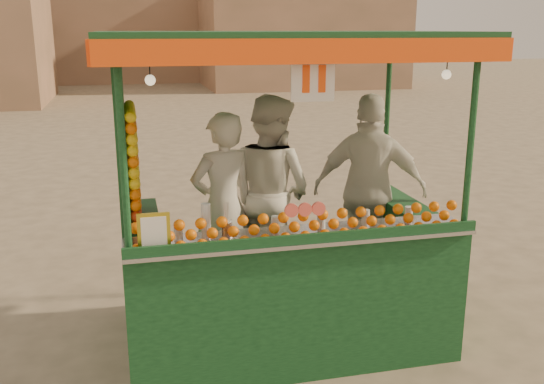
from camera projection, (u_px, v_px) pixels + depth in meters
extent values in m
plane|color=brown|center=(285.00, 344.00, 5.28)|extent=(90.00, 90.00, 0.00)
cube|color=#A3775C|center=(299.00, 32.00, 28.74)|extent=(9.00, 6.00, 5.00)
cube|color=#A3775C|center=(105.00, 12.00, 32.08)|extent=(14.00, 7.00, 7.00)
cube|color=#0E3418|center=(281.00, 317.00, 5.43)|extent=(2.66, 1.63, 0.31)
cylinder|color=black|center=(178.00, 325.00, 5.22)|extent=(0.37, 0.10, 0.37)
cylinder|color=black|center=(377.00, 304.00, 5.63)|extent=(0.37, 0.10, 0.37)
cube|color=#0E3418|center=(303.00, 289.00, 4.67)|extent=(2.66, 0.31, 0.82)
cube|color=#0E3418|center=(144.00, 266.00, 5.12)|extent=(0.31, 1.33, 0.82)
cube|color=#0E3418|center=(400.00, 244.00, 5.65)|extent=(0.31, 1.33, 0.82)
cube|color=#B2B2B7|center=(302.00, 236.00, 4.58)|extent=(2.66, 0.47, 0.03)
cylinder|color=#0E3418|center=(123.00, 157.00, 3.99)|extent=(0.05, 0.05, 1.43)
cylinder|color=#0E3418|center=(471.00, 141.00, 4.57)|extent=(0.05, 0.05, 1.43)
cylinder|color=#0E3418|center=(122.00, 123.00, 5.43)|extent=(0.05, 0.05, 1.43)
cylinder|color=#0E3418|center=(387.00, 114.00, 6.00)|extent=(0.05, 0.05, 1.43)
cube|color=#0E3418|center=(282.00, 37.00, 4.80)|extent=(2.86, 1.84, 0.08)
cube|color=#FE4B0E|center=(317.00, 51.00, 3.96)|extent=(2.86, 0.04, 0.16)
cube|color=#FE4B0E|center=(258.00, 44.00, 5.68)|extent=(2.86, 0.04, 0.16)
cube|color=#FE4B0E|center=(96.00, 49.00, 4.50)|extent=(0.04, 1.84, 0.16)
cube|color=#FE4B0E|center=(445.00, 46.00, 5.14)|extent=(0.04, 1.84, 0.16)
cylinder|color=#ED5648|center=(305.00, 209.00, 4.39)|extent=(0.10, 0.03, 0.10)
cube|color=gold|center=(154.00, 233.00, 4.17)|extent=(0.22, 0.02, 0.29)
cube|color=white|center=(313.00, 79.00, 4.08)|extent=(0.31, 0.02, 0.31)
sphere|color=#FFE5B2|center=(150.00, 80.00, 3.97)|extent=(0.07, 0.07, 0.07)
sphere|color=#FFE5B2|center=(446.00, 75.00, 4.46)|extent=(0.07, 0.07, 0.07)
imported|color=silver|center=(223.00, 206.00, 5.35)|extent=(0.70, 0.56, 1.67)
imported|color=silver|center=(270.00, 191.00, 5.64)|extent=(1.06, 1.10, 1.78)
imported|color=silver|center=(370.00, 190.00, 5.67)|extent=(1.13, 0.82, 1.79)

